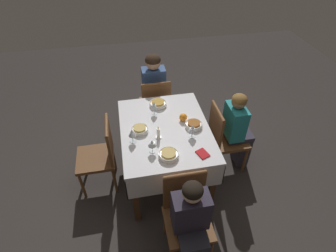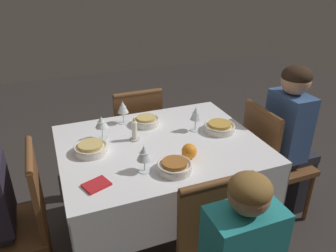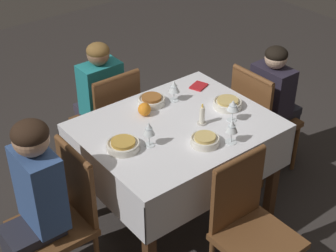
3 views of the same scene
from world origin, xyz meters
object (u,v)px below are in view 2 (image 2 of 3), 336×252
(dining_table, at_px, (160,159))
(wine_glass_west, at_px, (102,123))
(chair_east, at_px, (271,158))
(orange_fruit, at_px, (189,151))
(candle_centerpiece, at_px, (135,132))
(wine_glass_south, at_px, (144,154))
(chair_north, at_px, (136,133))
(chair_west, at_px, (19,220))
(person_adult_denim, at_px, (292,134))
(bowl_south, at_px, (175,166))
(bowl_west, at_px, (91,148))
(wine_glass_north, at_px, (123,108))
(bowl_east, at_px, (219,127))
(bowl_north, at_px, (146,121))
(wine_glass_east, at_px, (196,114))
(napkin_red_folded, at_px, (96,185))

(dining_table, relative_size, wine_glass_west, 7.97)
(chair_east, relative_size, orange_fruit, 10.65)
(candle_centerpiece, bearing_deg, wine_glass_south, -97.65)
(dining_table, xyz_separation_m, chair_north, (0.04, 0.71, -0.17))
(wine_glass_west, height_order, orange_fruit, wine_glass_west)
(candle_centerpiece, height_order, orange_fruit, candle_centerpiece)
(chair_west, distance_m, person_adult_denim, 1.81)
(person_adult_denim, relative_size, bowl_south, 6.39)
(chair_east, xyz_separation_m, chair_north, (-0.78, 0.73, 0.00))
(bowl_west, distance_m, wine_glass_north, 0.41)
(chair_north, height_order, bowl_west, chair_north)
(bowl_west, bearing_deg, bowl_south, -42.69)
(orange_fruit, bearing_deg, bowl_east, 35.59)
(bowl_east, bearing_deg, wine_glass_west, 166.71)
(wine_glass_south, bearing_deg, chair_north, 77.15)
(dining_table, xyz_separation_m, bowl_west, (-0.40, 0.04, 0.14))
(wine_glass_north, relative_size, orange_fruit, 1.84)
(person_adult_denim, distance_m, wine_glass_south, 1.19)
(wine_glass_west, xyz_separation_m, bowl_north, (0.30, 0.09, -0.08))
(chair_east, relative_size, person_adult_denim, 0.77)
(wine_glass_west, bearing_deg, chair_north, 56.76)
(chair_west, bearing_deg, orange_fruit, 79.24)
(orange_fruit, bearing_deg, bowl_west, 152.55)
(chair_east, bearing_deg, wine_glass_east, 80.68)
(chair_west, relative_size, bowl_north, 5.14)
(napkin_red_folded, bearing_deg, wine_glass_west, 75.02)
(dining_table, height_order, chair_west, chair_west)
(chair_north, xyz_separation_m, wine_glass_east, (0.22, -0.63, 0.40))
(person_adult_denim, bearing_deg, chair_east, 90.00)
(wine_glass_south, height_order, orange_fruit, wine_glass_south)
(chair_north, xyz_separation_m, orange_fruit, (0.05, -0.92, 0.33))
(wine_glass_east, xyz_separation_m, candle_centerpiece, (-0.39, 0.02, -0.06))
(wine_glass_south, distance_m, orange_fruit, 0.27)
(chair_east, bearing_deg, candle_centerpiece, 83.48)
(chair_north, bearing_deg, wine_glass_west, 56.76)
(chair_west, distance_m, bowl_west, 0.54)
(wine_glass_west, bearing_deg, wine_glass_east, -10.26)
(bowl_west, distance_m, napkin_red_folded, 0.32)
(person_adult_denim, bearing_deg, wine_glass_north, 71.80)
(wine_glass_east, bearing_deg, wine_glass_north, 145.48)
(chair_north, xyz_separation_m, wine_glass_north, (-0.18, -0.36, 0.39))
(chair_west, xyz_separation_m, bowl_south, (0.80, -0.26, 0.31))
(person_adult_denim, bearing_deg, orange_fruit, 102.47)
(bowl_south, bearing_deg, bowl_west, 137.31)
(bowl_east, relative_size, wine_glass_north, 1.27)
(chair_east, relative_size, bowl_west, 4.69)
(bowl_south, bearing_deg, bowl_east, 35.51)
(bowl_south, bearing_deg, wine_glass_south, 158.30)
(dining_table, height_order, chair_east, chair_east)
(chair_west, relative_size, orange_fruit, 10.65)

